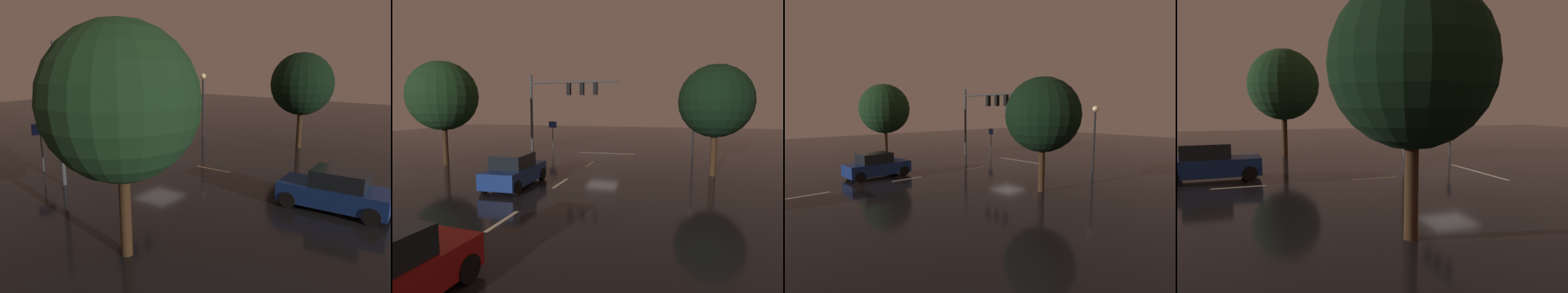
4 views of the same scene
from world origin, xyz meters
TOP-DOWN VIEW (x-y plane):
  - ground_plane at (0.00, 0.00)m, footprint 80.00×80.00m
  - traffic_signal_assembly at (3.72, -0.46)m, footprint 7.85×0.47m
  - lane_dash_far at (0.00, 4.00)m, footprint 0.16×2.20m
  - lane_dash_mid at (0.00, 10.00)m, footprint 0.16×2.20m
  - lane_dash_near at (0.00, 16.00)m, footprint 0.16×2.20m
  - stop_bar at (0.00, -1.65)m, footprint 5.00×0.16m
  - car_approaching at (2.06, 11.20)m, footprint 2.04×4.43m
  - street_lamp_left_kerb at (-7.19, -1.67)m, footprint 0.44×0.44m
  - route_sign at (5.74, -3.41)m, footprint 0.88×0.30m
  - tree_left_near at (-8.02, 5.86)m, footprint 4.21×4.21m
  - tree_right_near at (9.61, 7.02)m, footprint 4.71×4.71m

SIDE VIEW (x-z plane):
  - ground_plane at x=0.00m, z-range 0.00..0.00m
  - lane_dash_far at x=0.00m, z-range 0.00..0.01m
  - lane_dash_mid at x=0.00m, z-range 0.00..0.01m
  - lane_dash_near at x=0.00m, z-range 0.00..0.01m
  - stop_bar at x=0.00m, z-range 0.00..0.01m
  - car_approaching at x=2.06m, z-range -0.05..1.65m
  - route_sign at x=5.74m, z-range 0.60..3.29m
  - street_lamp_left_kerb at x=-7.19m, z-range 1.00..5.99m
  - tree_left_near at x=-8.02m, z-range 1.13..7.63m
  - tree_right_near at x=9.61m, z-range 1.21..8.37m
  - traffic_signal_assembly at x=3.72m, z-range 1.44..8.27m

